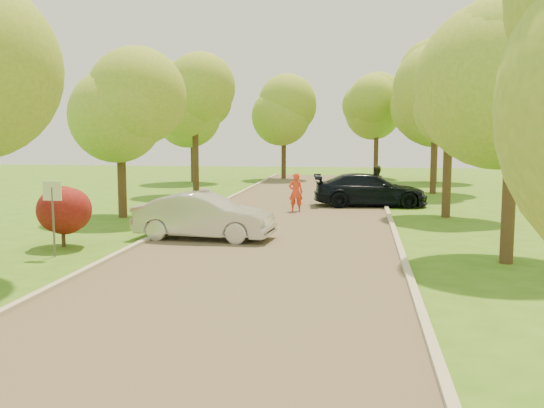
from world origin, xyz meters
The scene contains 21 objects.
ground centered at (0.00, 0.00, 0.00)m, with size 100.00×100.00×0.00m, color #396718.
road centered at (0.00, 8.00, 0.01)m, with size 8.00×60.00×0.01m, color #4C4438.
curb_left centered at (-4.05, 8.00, 0.06)m, with size 0.18×60.00×0.12m, color #B2AD9E.
curb_right centered at (4.05, 8.00, 0.06)m, with size 0.18×60.00×0.12m, color #B2AD9E.
street_sign centered at (-5.80, 4.00, 1.56)m, with size 0.55×0.06×2.17m.
red_shrub centered at (-6.30, 5.50, 1.10)m, with size 1.70×1.70×1.95m.
tree_l_midb centered at (-6.81, 12.00, 4.59)m, with size 4.30×4.20×6.62m.
tree_l_far centered at (-6.39, 22.00, 5.47)m, with size 4.92×4.80×7.79m.
tree_r_mida centered at (7.02, 5.00, 5.54)m, with size 5.13×5.00×7.95m.
tree_r_midb centered at (6.60, 14.00, 4.88)m, with size 4.51×4.40×7.01m.
tree_r_far centered at (7.23, 24.00, 5.83)m, with size 5.33×5.20×8.34m.
tree_bg_a centered at (-8.78, 30.00, 5.31)m, with size 5.12×5.00×7.72m.
tree_bg_b centered at (8.22, 32.00, 5.54)m, with size 5.12×5.00×7.95m.
tree_bg_c centered at (-2.79, 34.00, 5.02)m, with size 4.92×4.80×7.33m.
tree_bg_d centered at (4.22, 36.00, 5.31)m, with size 5.12×5.00×7.72m.
silver_sedan centered at (-2.30, 7.44, 0.77)m, with size 1.62×4.65×1.53m, color #B8B8BD.
dark_sedan centered at (3.30, 17.44, 0.79)m, with size 2.20×5.41×1.57m, color black.
longboard centered at (-2.41, 7.96, 0.09)m, with size 0.54×0.82×0.09m.
skateboarder centered at (-2.41, 7.96, 0.88)m, with size 1.01×0.58×1.56m, color slate.
person_striped centered at (-0.03, 14.89, 0.87)m, with size 0.63×0.42×1.74m, color red.
person_olive centered at (3.58, 17.84, 0.97)m, with size 0.94×0.73×1.94m, color #30321E.
Camera 1 is at (2.83, -11.95, 3.55)m, focal length 40.00 mm.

